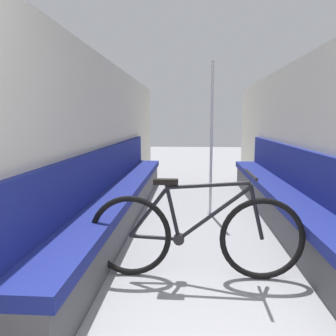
# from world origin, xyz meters

# --- Properties ---
(wall_left) EXTENTS (0.10, 9.85, 2.09)m
(wall_left) POSITION_xyz_m (-1.29, 3.32, 1.04)
(wall_left) COLOR beige
(wall_left) RESTS_ON ground
(wall_right) EXTENTS (0.10, 9.85, 2.09)m
(wall_right) POSITION_xyz_m (1.29, 3.32, 1.04)
(wall_right) COLOR beige
(wall_right) RESTS_ON ground
(bench_seat_row_left) EXTENTS (0.44, 5.30, 0.96)m
(bench_seat_row_left) POSITION_xyz_m (-1.05, 3.39, 0.31)
(bench_seat_row_left) COLOR #4C4C51
(bench_seat_row_left) RESTS_ON ground
(bench_seat_row_right) EXTENTS (0.44, 5.30, 0.96)m
(bench_seat_row_right) POSITION_xyz_m (1.05, 3.39, 0.31)
(bench_seat_row_right) COLOR #4C4C51
(bench_seat_row_right) RESTS_ON ground
(bicycle) EXTENTS (1.77, 0.46, 0.89)m
(bicycle) POSITION_xyz_m (-0.10, 1.89, 0.37)
(bicycle) COLOR black
(bicycle) RESTS_ON ground
(grab_pole_near) EXTENTS (0.08, 0.08, 2.07)m
(grab_pole_near) POSITION_xyz_m (0.14, 3.76, 1.01)
(grab_pole_near) COLOR gray
(grab_pole_near) RESTS_ON ground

